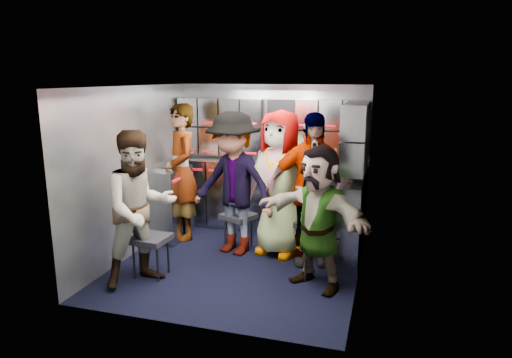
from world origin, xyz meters
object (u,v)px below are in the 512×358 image
(jump_seat_center, at_px, (282,218))
(jump_seat_mid_right, at_px, (312,224))
(jump_seat_near_right, at_px, (319,247))
(attendant_arc_c, at_px, (280,184))
(attendant_arc_b, at_px, (233,184))
(attendant_arc_d, at_px, (311,189))
(attendant_arc_a, at_px, (140,209))
(jump_seat_mid_left, at_px, (238,218))
(attendant_arc_e, at_px, (318,217))
(jump_seat_near_left, at_px, (150,241))
(attendant_standing, at_px, (182,172))

(jump_seat_center, xyz_separation_m, jump_seat_mid_right, (0.42, -0.18, 0.01))
(jump_seat_near_right, xyz_separation_m, attendant_arc_c, (-0.61, 0.63, 0.54))
(jump_seat_mid_right, distance_m, attendant_arc_b, 1.10)
(attendant_arc_c, distance_m, attendant_arc_d, 0.46)
(attendant_arc_a, bearing_deg, jump_seat_mid_left, 11.95)
(jump_seat_near_right, bearing_deg, jump_seat_mid_right, 106.23)
(attendant_arc_d, bearing_deg, jump_seat_mid_left, 153.31)
(jump_seat_mid_left, bearing_deg, attendant_arc_d, -12.85)
(attendant_arc_a, bearing_deg, attendant_arc_b, 8.32)
(jump_seat_center, height_order, attendant_arc_e, attendant_arc_e)
(jump_seat_mid_left, relative_size, attendant_arc_e, 0.32)
(attendant_arc_d, distance_m, attendant_arc_e, 0.67)
(attendant_arc_a, bearing_deg, jump_seat_near_left, 39.17)
(jump_seat_mid_left, bearing_deg, attendant_standing, 169.81)
(jump_seat_center, height_order, attendant_arc_a, attendant_arc_a)
(jump_seat_mid_left, height_order, jump_seat_mid_right, jump_seat_mid_right)
(jump_seat_near_right, height_order, attendant_arc_b, attendant_arc_b)
(jump_seat_near_right, relative_size, attendant_arc_e, 0.27)
(jump_seat_center, height_order, attendant_arc_c, attendant_arc_c)
(jump_seat_mid_left, distance_m, attendant_arc_c, 0.76)
(attendant_arc_a, xyz_separation_m, attendant_arc_c, (1.22, 1.25, 0.07))
(attendant_standing, height_order, attendant_arc_c, attendant_standing)
(attendant_arc_a, xyz_separation_m, attendant_arc_b, (0.67, 1.11, 0.06))
(jump_seat_mid_left, height_order, attendant_standing, attendant_standing)
(attendant_standing, bearing_deg, attendant_arc_a, -32.75)
(jump_seat_mid_right, distance_m, attendant_arc_a, 2.11)
(jump_seat_mid_left, xyz_separation_m, attendant_standing, (-0.87, 0.16, 0.53))
(jump_seat_near_left, distance_m, jump_seat_mid_left, 1.30)
(attendant_arc_b, height_order, attendant_arc_d, attendant_arc_d)
(jump_seat_mid_right, relative_size, attendant_arc_b, 0.26)
(jump_seat_mid_right, bearing_deg, attendant_arc_e, -77.24)
(attendant_arc_b, bearing_deg, jump_seat_near_left, -109.01)
(jump_seat_mid_right, bearing_deg, jump_seat_center, 156.76)
(jump_seat_mid_right, bearing_deg, attendant_arc_a, -142.78)
(jump_seat_mid_left, height_order, jump_seat_near_right, jump_seat_mid_left)
(attendant_arc_b, relative_size, attendant_arc_c, 0.99)
(attendant_arc_d, bearing_deg, attendant_arc_e, -87.61)
(jump_seat_mid_left, relative_size, attendant_arc_d, 0.27)
(attendant_arc_b, height_order, attendant_arc_e, attendant_arc_b)
(jump_seat_mid_left, relative_size, jump_seat_mid_right, 1.06)
(jump_seat_mid_right, xyz_separation_m, jump_seat_near_right, (0.18, -0.63, -0.04))
(jump_seat_center, bearing_deg, jump_seat_mid_right, -23.24)
(attendant_arc_a, bearing_deg, jump_seat_center, -1.35)
(jump_seat_center, bearing_deg, attendant_arc_b, -150.36)
(attendant_arc_a, distance_m, attendant_arc_e, 1.88)
(jump_seat_mid_left, distance_m, attendant_standing, 1.03)
(jump_seat_mid_left, relative_size, attendant_standing, 0.27)
(attendant_arc_a, distance_m, attendant_arc_b, 1.30)
(attendant_arc_c, height_order, attendant_arc_d, attendant_arc_c)
(attendant_arc_a, bearing_deg, attendant_standing, 47.03)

